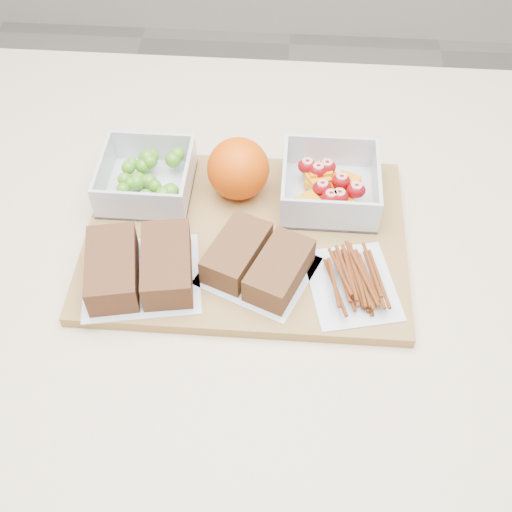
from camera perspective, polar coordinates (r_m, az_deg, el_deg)
The scene contains 9 objects.
ground at distance 1.64m, azimuth 0.07°, elevation -20.49°, with size 4.00×4.00×0.00m, color gray.
counter at distance 1.22m, azimuth 0.09°, elevation -13.69°, with size 1.20×0.90×0.90m, color beige.
cutting_board at distance 0.85m, azimuth -0.94°, elevation 1.60°, with size 0.42×0.30×0.02m, color #9D7941.
grape_container at distance 0.90m, azimuth -9.58°, elevation 6.91°, with size 0.12×0.12×0.05m.
fruit_container at distance 0.88m, azimuth 6.52°, elevation 6.18°, with size 0.13×0.13×0.05m.
orange at distance 0.87m, azimuth -1.60°, elevation 7.76°, with size 0.08×0.08×0.08m, color #E44E05.
sandwich_bag_left at distance 0.80m, azimuth -10.29°, elevation -0.96°, with size 0.16×0.15×0.04m.
sandwich_bag_center at distance 0.79m, azimuth 0.17°, elevation -0.53°, with size 0.16×0.16×0.04m.
pretzel_bag at distance 0.79m, azimuth 8.61°, elevation -2.02°, with size 0.13×0.14×0.03m.
Camera 1 is at (0.04, -0.53, 1.55)m, focal length 45.00 mm.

